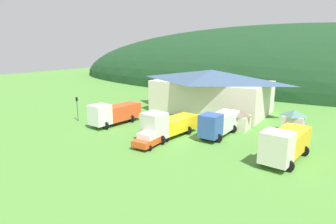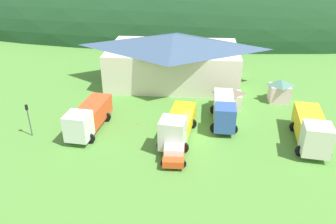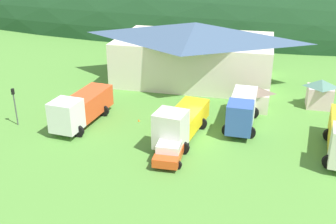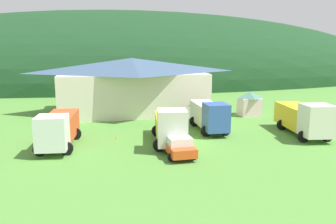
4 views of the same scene
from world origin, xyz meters
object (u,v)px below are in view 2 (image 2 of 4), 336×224
heavy_rig_striped (311,129)px  service_pickup_orange (174,150)px  traffic_cone_near_pickup (138,124)px  depot_building (173,58)px  play_shed_cream (229,97)px  flatbed_truck_yellow (177,125)px  play_shed_pink (280,90)px  heavy_rig_white (88,117)px  box_truck_blue (224,110)px  traffic_light_west (28,117)px

heavy_rig_striped → service_pickup_orange: 14.10m
service_pickup_orange → traffic_cone_near_pickup: service_pickup_orange is taller
depot_building → traffic_cone_near_pickup: depot_building is taller
play_shed_cream → flatbed_truck_yellow: bearing=-125.4°
play_shed_pink → heavy_rig_white: bearing=-156.4°
play_shed_cream → flatbed_truck_yellow: size_ratio=0.37×
box_truck_blue → heavy_rig_striped: heavy_rig_striped is taller
play_shed_cream → heavy_rig_striped: size_ratio=0.38×
play_shed_cream → box_truck_blue: bearing=-102.2°
play_shed_cream → depot_building: bearing=133.5°
traffic_cone_near_pickup → box_truck_blue: bearing=6.8°
depot_building → service_pickup_orange: bearing=-85.5°
box_truck_blue → traffic_light_west: size_ratio=2.10×
play_shed_pink → traffic_light_west: bearing=-158.2°
play_shed_pink → box_truck_blue: size_ratio=0.40×
play_shed_pink → service_pickup_orange: bearing=-132.2°
heavy_rig_striped → traffic_light_west: bearing=-81.5°
play_shed_pink → flatbed_truck_yellow: bearing=-139.5°
flatbed_truck_yellow → heavy_rig_striped: size_ratio=1.02×
flatbed_truck_yellow → service_pickup_orange: flatbed_truck_yellow is taller
play_shed_cream → traffic_light_west: size_ratio=0.87×
service_pickup_orange → play_shed_cream: bearing=151.0°
play_shed_cream → traffic_cone_near_pickup: size_ratio=6.56×
play_shed_cream → heavy_rig_striped: 11.10m
play_shed_pink → flatbed_truck_yellow: size_ratio=0.35×
heavy_rig_striped → box_truck_blue: bearing=-106.7°
flatbed_truck_yellow → depot_building: bearing=-166.2°
heavy_rig_white → heavy_rig_striped: (23.27, -0.71, 0.08)m
play_shed_cream → heavy_rig_striped: (7.57, -8.10, 0.46)m
play_shed_cream → traffic_cone_near_pickup: 12.07m
heavy_rig_striped → traffic_cone_near_pickup: heavy_rig_striped is taller
heavy_rig_white → heavy_rig_striped: size_ratio=0.98×
box_truck_blue → service_pickup_orange: bearing=-33.4°
depot_building → play_shed_pink: 15.44m
heavy_rig_striped → flatbed_truck_yellow: bearing=-82.0°
heavy_rig_white → flatbed_truck_yellow: flatbed_truck_yellow is taller
play_shed_cream → traffic_cone_near_pickup: (-10.64, -5.54, -1.33)m
box_truck_blue → service_pickup_orange: size_ratio=1.47×
service_pickup_orange → traffic_light_west: (-15.53, 2.70, 1.43)m
play_shed_pink → box_truck_blue: 10.09m
heavy_rig_white → heavy_rig_striped: bearing=94.0°
depot_building → play_shed_pink: size_ratio=6.56×
play_shed_cream → box_truck_blue: 4.50m
traffic_light_west → traffic_cone_near_pickup: bearing=17.2°
play_shed_cream → play_shed_pink: (6.59, 2.33, 0.23)m
flatbed_truck_yellow → service_pickup_orange: (-0.09, -3.25, -0.85)m
depot_building → heavy_rig_white: bearing=-117.7°
service_pickup_orange → box_truck_blue: bearing=143.3°
heavy_rig_white → traffic_cone_near_pickup: 5.66m
traffic_cone_near_pickup → play_shed_pink: bearing=24.6°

